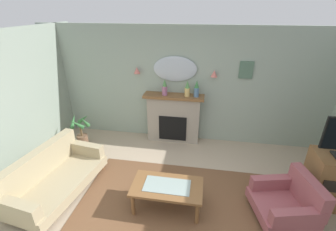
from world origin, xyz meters
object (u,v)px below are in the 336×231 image
(tv_cabinet, at_px, (336,180))
(fireplace, at_px, (173,119))
(armchair_beside_couch, at_px, (289,201))
(mantel_vase_centre, at_px, (187,89))
(coffee_table, at_px, (167,188))
(floral_couch, at_px, (53,176))
(mantel_vase_right, at_px, (197,89))
(wall_sconce_right, at_px, (214,74))
(potted_plant_small_fern, at_px, (81,131))
(wall_mirror, at_px, (175,69))
(framed_picture, at_px, (246,70))
(wall_sconce_left, at_px, (137,70))
(mantel_vase_left, at_px, (165,88))

(tv_cabinet, bearing_deg, fireplace, 151.77)
(armchair_beside_couch, distance_m, tv_cabinet, 0.93)
(mantel_vase_centre, bearing_deg, coffee_table, -92.63)
(floral_couch, distance_m, armchair_beside_couch, 3.84)
(mantel_vase_right, relative_size, tv_cabinet, 0.41)
(wall_sconce_right, bearing_deg, coffee_table, -106.48)
(tv_cabinet, relative_size, potted_plant_small_fern, 1.18)
(fireplace, height_order, floral_couch, fireplace)
(wall_mirror, distance_m, wall_sconce_right, 0.85)
(coffee_table, distance_m, tv_cabinet, 2.70)
(framed_picture, height_order, coffee_table, framed_picture)
(tv_cabinet, xyz_separation_m, potted_plant_small_fern, (-4.93, 1.00, -0.11))
(mantel_vase_centre, distance_m, wall_sconce_right, 0.66)
(mantel_vase_right, relative_size, coffee_table, 0.33)
(wall_mirror, bearing_deg, coffee_table, -84.74)
(floral_couch, height_order, potted_plant_small_fern, same)
(wall_sconce_right, distance_m, tv_cabinet, 2.84)
(fireplace, bearing_deg, wall_sconce_right, 6.16)
(fireplace, xyz_separation_m, wall_sconce_left, (-0.85, 0.09, 1.09))
(fireplace, distance_m, mantel_vase_left, 0.78)
(wall_sconce_left, bearing_deg, mantel_vase_left, -10.46)
(wall_sconce_right, bearing_deg, wall_sconce_left, 180.00)
(wall_mirror, relative_size, armchair_beside_couch, 0.98)
(armchair_beside_couch, bearing_deg, mantel_vase_centre, 131.91)
(wall_mirror, xyz_separation_m, floral_couch, (-1.80, -2.19, -1.39))
(mantel_vase_right, distance_m, potted_plant_small_fern, 2.82)
(mantel_vase_left, xyz_separation_m, wall_sconce_right, (1.05, 0.12, 0.33))
(fireplace, height_order, wall_sconce_right, wall_sconce_right)
(wall_sconce_left, relative_size, potted_plant_small_fern, 0.18)
(wall_mirror, bearing_deg, mantel_vase_centre, -29.54)
(mantel_vase_centre, relative_size, framed_picture, 0.98)
(wall_mirror, bearing_deg, mantel_vase_left, -139.64)
(fireplace, bearing_deg, mantel_vase_left, -171.94)
(armchair_beside_couch, relative_size, potted_plant_small_fern, 1.29)
(mantel_vase_left, height_order, mantel_vase_centre, mantel_vase_left)
(mantel_vase_left, bearing_deg, tv_cabinet, -26.22)
(wall_sconce_left, bearing_deg, wall_sconce_right, 0.00)
(wall_sconce_left, height_order, coffee_table, wall_sconce_left)
(mantel_vase_right, relative_size, wall_sconce_left, 2.63)
(wall_sconce_right, relative_size, armchair_beside_couch, 0.14)
(wall_mirror, relative_size, tv_cabinet, 1.07)
(mantel_vase_right, height_order, wall_sconce_right, wall_sconce_right)
(mantel_vase_right, bearing_deg, wall_mirror, 161.22)
(wall_mirror, height_order, wall_sconce_right, wall_mirror)
(floral_couch, relative_size, potted_plant_small_fern, 2.38)
(fireplace, xyz_separation_m, framed_picture, (1.50, 0.15, 1.18))
(framed_picture, height_order, potted_plant_small_fern, framed_picture)
(framed_picture, height_order, armchair_beside_couch, framed_picture)
(armchair_beside_couch, xyz_separation_m, tv_cabinet, (0.80, 0.44, 0.15))
(mantel_vase_centre, distance_m, armchair_beside_couch, 2.80)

